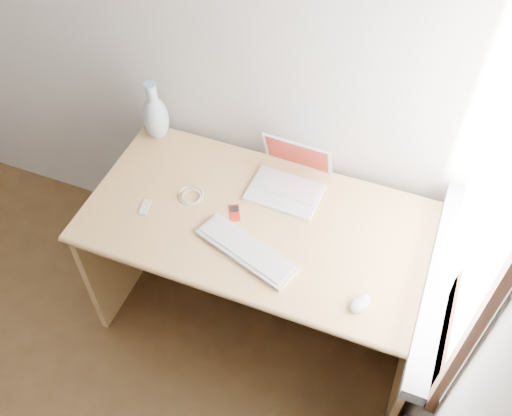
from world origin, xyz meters
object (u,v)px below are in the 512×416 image
at_px(desk, 270,238).
at_px(vase, 155,116).
at_px(external_keyboard, 246,250).
at_px(laptop, 288,179).

relative_size(desk, vase, 4.87).
bearing_deg(external_keyboard, desk, 106.75).
distance_m(desk, vase, 0.73).
xyz_separation_m(laptop, external_keyboard, (-0.04, -0.37, -0.04)).
height_order(desk, laptop, laptop).
height_order(desk, vase, vase).
bearing_deg(laptop, vase, 175.21).
bearing_deg(vase, external_keyboard, -36.53).
bearing_deg(external_keyboard, laptop, 103.23).
distance_m(external_keyboard, vase, 0.76).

